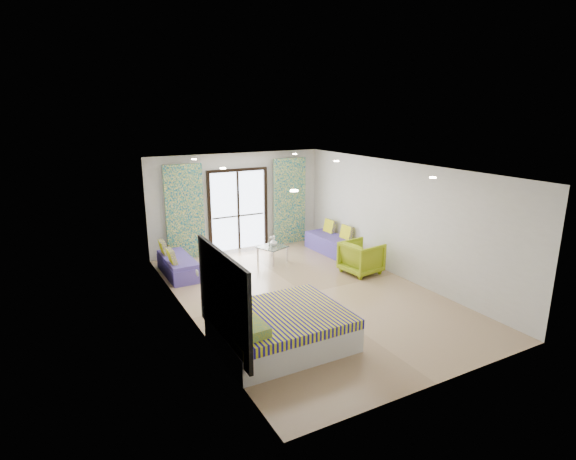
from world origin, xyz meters
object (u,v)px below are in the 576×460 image
armchair (361,256)px  coffee_table (272,248)px  daybed_right (331,243)px  bed (280,328)px  daybed_left (177,265)px

armchair → coffee_table: bearing=33.4°
daybed_right → armchair: size_ratio=1.97×
coffee_table → armchair: 2.32m
bed → daybed_right: size_ratio=1.25×
daybed_left → coffee_table: size_ratio=2.00×
daybed_left → armchair: bearing=-26.8°
coffee_table → armchair: armchair is taller
daybed_left → bed: bearing=-81.7°
coffee_table → daybed_right: bearing=-1.5°
daybed_left → armchair: size_ratio=1.88×
bed → armchair: size_ratio=2.47×
bed → coffee_table: (1.80, 3.91, 0.06)m
bed → daybed_right: bearing=47.0°
daybed_left → armchair: (3.95, -1.96, 0.18)m
daybed_left → daybed_right: daybed_right is taller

